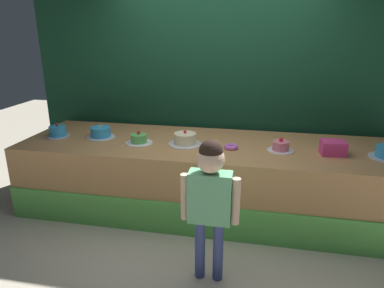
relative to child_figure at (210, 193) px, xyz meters
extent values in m
plane|color=#BCB29E|center=(-0.18, 0.56, -0.77)|extent=(12.00, 12.00, 0.00)
cube|color=#B27F4C|center=(-0.18, 1.17, -0.38)|extent=(4.11, 1.21, 0.79)
cube|color=#59B24C|center=(-0.18, 0.55, -0.60)|extent=(4.11, 0.02, 0.35)
cube|color=#113823|center=(-0.18, 1.87, 0.76)|extent=(4.71, 0.08, 3.08)
cylinder|color=#3F4C8C|center=(-0.07, 0.00, -0.51)|extent=(0.08, 0.08, 0.53)
cylinder|color=#3F4C8C|center=(0.07, 0.00, -0.51)|extent=(0.08, 0.08, 0.53)
cube|color=#66B27F|center=(0.00, 0.00, -0.04)|extent=(0.33, 0.15, 0.41)
cylinder|color=beige|center=(-0.20, 0.00, -0.05)|extent=(0.07, 0.07, 0.38)
cylinder|color=beige|center=(0.20, 0.00, -0.05)|extent=(0.07, 0.07, 0.38)
sphere|color=beige|center=(0.00, 0.00, 0.28)|extent=(0.21, 0.21, 0.21)
sphere|color=black|center=(0.00, 0.00, 0.33)|extent=(0.18, 0.18, 0.18)
cube|color=#E33C84|center=(1.06, 1.06, 0.08)|extent=(0.25, 0.20, 0.14)
torus|color=#CC66D8|center=(0.07, 1.03, 0.03)|extent=(0.14, 0.14, 0.04)
cylinder|color=silver|center=(-1.93, 1.07, 0.02)|extent=(0.26, 0.26, 0.01)
cylinder|color=#3399D8|center=(-1.93, 1.07, 0.08)|extent=(0.19, 0.19, 0.11)
sphere|color=red|center=(-1.93, 1.07, 0.15)|extent=(0.03, 0.03, 0.03)
cylinder|color=silver|center=(-1.43, 1.14, 0.02)|extent=(0.32, 0.32, 0.01)
cylinder|color=#3399D8|center=(-1.43, 1.14, 0.08)|extent=(0.22, 0.22, 0.11)
cone|color=#F2E566|center=(-1.43, 1.14, 0.15)|extent=(0.02, 0.02, 0.04)
cylinder|color=white|center=(-0.93, 1.02, 0.02)|extent=(0.30, 0.30, 0.01)
cylinder|color=#59B259|center=(-0.93, 1.02, 0.07)|extent=(0.17, 0.17, 0.09)
sphere|color=red|center=(-0.93, 1.02, 0.13)|extent=(0.04, 0.04, 0.04)
cylinder|color=silver|center=(-0.43, 1.08, 0.02)|extent=(0.36, 0.36, 0.01)
cylinder|color=beige|center=(-0.43, 1.08, 0.08)|extent=(0.24, 0.24, 0.11)
sphere|color=red|center=(-0.43, 1.08, 0.15)|extent=(0.03, 0.03, 0.03)
cylinder|color=silver|center=(0.56, 1.06, 0.02)|extent=(0.27, 0.27, 0.01)
cylinder|color=pink|center=(0.56, 1.06, 0.07)|extent=(0.16, 0.16, 0.09)
sphere|color=red|center=(0.56, 1.06, 0.13)|extent=(0.04, 0.04, 0.04)
camera|label=1|loc=(0.34, -2.38, 1.19)|focal=32.43mm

